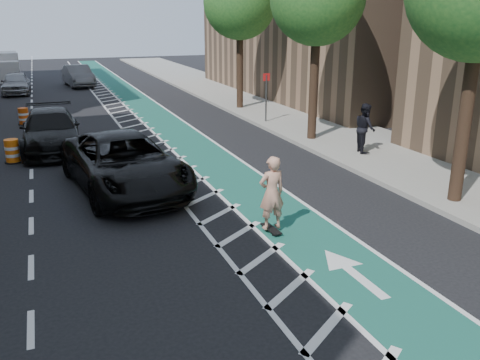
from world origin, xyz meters
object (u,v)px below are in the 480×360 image
barrel_a (12,152)px  suv_near (124,163)px  skateboarder (272,193)px  suv_far (51,130)px

barrel_a → suv_near: bearing=-54.3°
skateboarder → suv_near: (-2.79, 4.56, -0.17)m
skateboarder → suv_near: skateboarder is taller
suv_near → skateboarder: bearing=-65.9°
suv_near → barrel_a: (-3.31, 4.60, -0.44)m
suv_near → suv_far: bearing=100.1°
skateboarder → suv_far: skateboarder is taller
suv_near → suv_far: (-1.91, 6.05, -0.07)m
skateboarder → barrel_a: (-6.10, 9.16, -0.61)m
skateboarder → barrel_a: 11.02m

